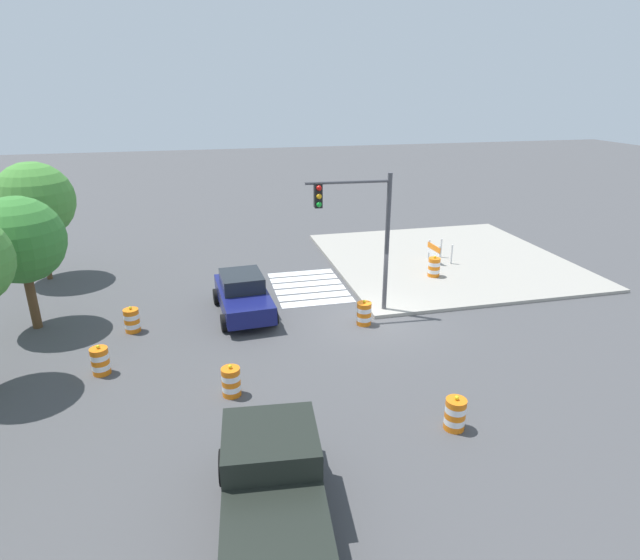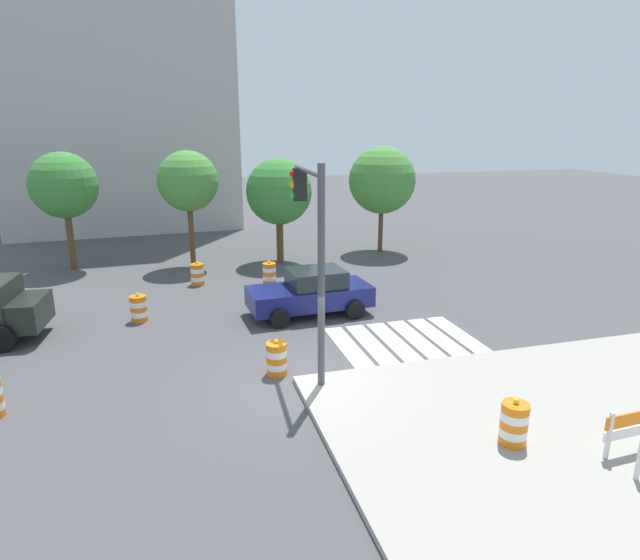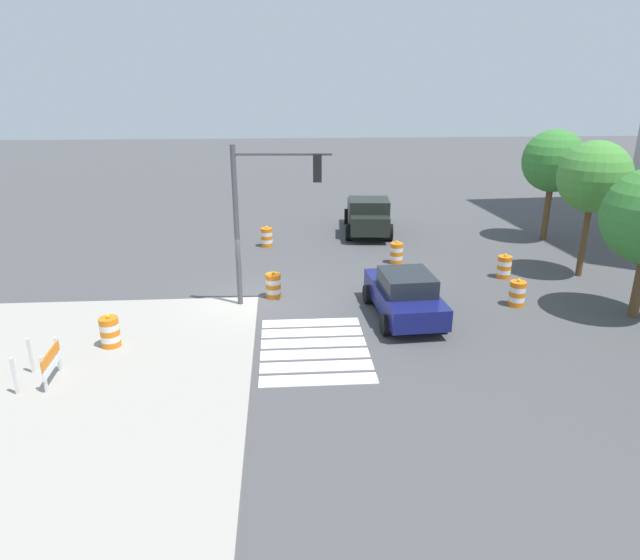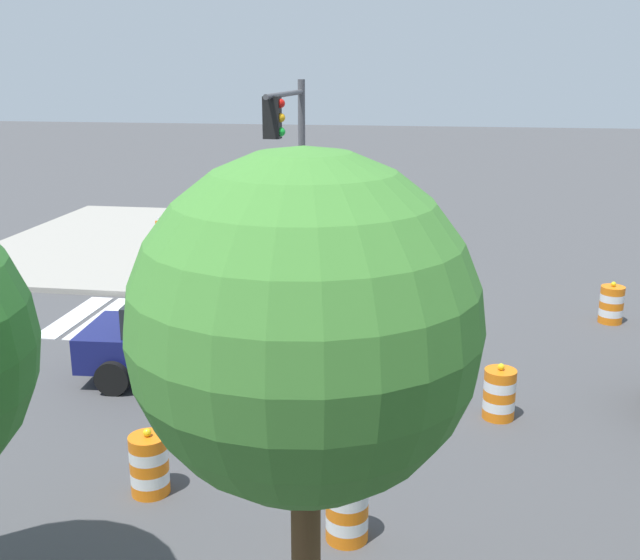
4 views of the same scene
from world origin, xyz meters
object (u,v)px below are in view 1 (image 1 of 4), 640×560
(traffic_barrel_near_corner, at_px, (455,414))
(traffic_barrel_crosswalk_end, at_px, (132,320))
(traffic_barrel_far_curb, at_px, (364,313))
(street_tree_streetside_mid, at_px, (35,201))
(traffic_barrel_median_near, at_px, (100,361))
(traffic_light_pole, at_px, (359,220))
(sports_car, at_px, (243,294))
(street_tree_corner_lot, at_px, (20,240))
(construction_barricade, at_px, (437,251))
(traffic_barrel_on_sidewalk, at_px, (434,267))
(traffic_barrel_median_far, at_px, (231,382))
(pickup_truck, at_px, (273,486))

(traffic_barrel_near_corner, height_order, traffic_barrel_crosswalk_end, same)
(traffic_barrel_far_curb, bearing_deg, street_tree_streetside_mid, 57.71)
(traffic_barrel_median_near, xyz_separation_m, traffic_light_pole, (2.51, -9.33, 3.46))
(sports_car, distance_m, traffic_light_pole, 5.53)
(traffic_barrel_median_near, height_order, street_tree_corner_lot, street_tree_corner_lot)
(sports_car, height_order, construction_barricade, sports_car)
(traffic_barrel_far_curb, bearing_deg, traffic_light_pole, -1.04)
(traffic_barrel_median_near, distance_m, traffic_barrel_on_sidewalk, 15.13)
(construction_barricade, relative_size, street_tree_corner_lot, 0.26)
(traffic_barrel_median_near, bearing_deg, construction_barricade, -63.52)
(traffic_barrel_median_near, xyz_separation_m, traffic_barrel_on_sidewalk, (5.53, -14.08, 0.15))
(traffic_barrel_on_sidewalk, height_order, street_tree_streetside_mid, street_tree_streetside_mid)
(traffic_barrel_near_corner, bearing_deg, traffic_barrel_median_far, 62.20)
(traffic_barrel_near_corner, bearing_deg, construction_barricade, -23.18)
(pickup_truck, height_order, street_tree_corner_lot, street_tree_corner_lot)
(traffic_barrel_crosswalk_end, xyz_separation_m, traffic_barrel_on_sidewalk, (2.58, -13.41, 0.15))
(traffic_barrel_near_corner, bearing_deg, sports_car, 28.32)
(traffic_barrel_far_curb, distance_m, traffic_light_pole, 3.59)
(traffic_barrel_median_far, distance_m, traffic_light_pole, 7.93)
(traffic_barrel_near_corner, distance_m, street_tree_corner_lot, 16.00)
(pickup_truck, distance_m, traffic_light_pole, 11.33)
(pickup_truck, height_order, traffic_barrel_on_sidewalk, pickup_truck)
(sports_car, xyz_separation_m, traffic_light_pole, (-1.16, -4.43, 3.10))
(sports_car, relative_size, traffic_light_pole, 0.80)
(sports_car, xyz_separation_m, traffic_barrel_on_sidewalk, (1.86, -9.18, -0.21))
(construction_barricade, relative_size, traffic_light_pole, 0.24)
(traffic_barrel_median_near, bearing_deg, traffic_barrel_far_curb, -80.60)
(pickup_truck, height_order, traffic_barrel_far_curb, pickup_truck)
(traffic_barrel_near_corner, xyz_separation_m, construction_barricade, (12.76, -5.47, 0.27))
(traffic_barrel_crosswalk_end, distance_m, traffic_barrel_far_curb, 8.75)
(pickup_truck, relative_size, street_tree_streetside_mid, 0.96)
(traffic_barrel_median_far, bearing_deg, construction_barricade, -48.91)
(traffic_barrel_median_near, xyz_separation_m, street_tree_corner_lot, (4.17, 2.92, 3.00))
(traffic_barrel_median_near, bearing_deg, traffic_barrel_median_far, -118.97)
(street_tree_corner_lot, bearing_deg, traffic_barrel_crosswalk_end, -108.68)
(traffic_barrel_near_corner, bearing_deg, traffic_barrel_far_curb, 3.16)
(sports_car, distance_m, traffic_barrel_crosswalk_end, 4.30)
(pickup_truck, distance_m, traffic_barrel_on_sidewalk, 16.02)
(traffic_barrel_far_curb, xyz_separation_m, traffic_light_pole, (0.97, -0.02, 3.46))
(pickup_truck, xyz_separation_m, construction_barricade, (14.84, -10.68, -0.25))
(traffic_barrel_crosswalk_end, distance_m, street_tree_streetside_mid, 8.82)
(sports_car, distance_m, traffic_barrel_on_sidewalk, 9.37)
(sports_car, bearing_deg, pickup_truck, 177.80)
(sports_car, bearing_deg, street_tree_corner_lot, 86.37)
(pickup_truck, bearing_deg, construction_barricade, -35.74)
(traffic_barrel_far_curb, relative_size, construction_barricade, 0.78)
(construction_barricade, height_order, street_tree_corner_lot, street_tree_corner_lot)
(traffic_barrel_median_far, height_order, traffic_barrel_far_curb, same)
(sports_car, distance_m, street_tree_streetside_mid, 11.02)
(sports_car, relative_size, street_tree_streetside_mid, 0.80)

